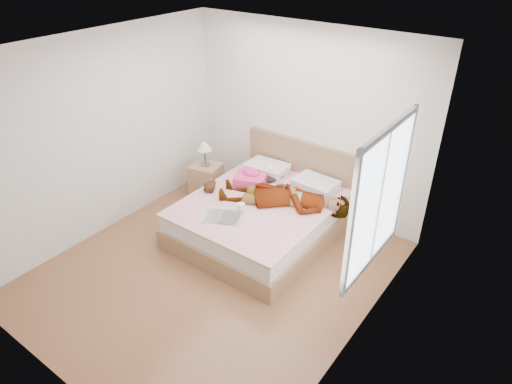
{
  "coord_description": "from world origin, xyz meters",
  "views": [
    {
      "loc": [
        2.95,
        -3.15,
        3.6
      ],
      "look_at": [
        0.0,
        0.85,
        0.7
      ],
      "focal_mm": 32.0,
      "sensor_mm": 36.0,
      "label": 1
    }
  ],
  "objects_px": {
    "towel": "(250,178)",
    "magazine": "(222,217)",
    "phone": "(271,167)",
    "plush_toy": "(210,186)",
    "woman": "(285,194)",
    "nightstand": "(206,178)",
    "bed": "(264,214)",
    "coffee_mug": "(241,207)"
  },
  "relations": [
    {
      "from": "towel",
      "to": "magazine",
      "type": "height_order",
      "value": "towel"
    },
    {
      "from": "phone",
      "to": "towel",
      "type": "height_order",
      "value": "towel"
    },
    {
      "from": "phone",
      "to": "towel",
      "type": "xyz_separation_m",
      "value": [
        -0.15,
        -0.28,
        -0.1
      ]
    },
    {
      "from": "plush_toy",
      "to": "woman",
      "type": "bearing_deg",
      "value": 20.37
    },
    {
      "from": "woman",
      "to": "nightstand",
      "type": "height_order",
      "value": "nightstand"
    },
    {
      "from": "towel",
      "to": "magazine",
      "type": "relative_size",
      "value": 0.91
    },
    {
      "from": "woman",
      "to": "bed",
      "type": "xyz_separation_m",
      "value": [
        -0.25,
        -0.1,
        -0.35
      ]
    },
    {
      "from": "magazine",
      "to": "woman",
      "type": "bearing_deg",
      "value": 62.5
    },
    {
      "from": "bed",
      "to": "nightstand",
      "type": "relative_size",
      "value": 2.24
    },
    {
      "from": "magazine",
      "to": "coffee_mug",
      "type": "xyz_separation_m",
      "value": [
        0.09,
        0.26,
        0.04
      ]
    },
    {
      "from": "phone",
      "to": "bed",
      "type": "distance_m",
      "value": 0.7
    },
    {
      "from": "magazine",
      "to": "nightstand",
      "type": "xyz_separation_m",
      "value": [
        -1.1,
        0.92,
        -0.21
      ]
    },
    {
      "from": "magazine",
      "to": "plush_toy",
      "type": "height_order",
      "value": "plush_toy"
    },
    {
      "from": "woman",
      "to": "nightstand",
      "type": "bearing_deg",
      "value": -118.7
    },
    {
      "from": "towel",
      "to": "nightstand",
      "type": "height_order",
      "value": "nightstand"
    },
    {
      "from": "towel",
      "to": "nightstand",
      "type": "relative_size",
      "value": 0.54
    },
    {
      "from": "phone",
      "to": "nightstand",
      "type": "relative_size",
      "value": 0.11
    },
    {
      "from": "towel",
      "to": "magazine",
      "type": "xyz_separation_m",
      "value": [
        0.24,
        -0.89,
        -0.08
      ]
    },
    {
      "from": "woman",
      "to": "magazine",
      "type": "distance_m",
      "value": 0.88
    },
    {
      "from": "towel",
      "to": "nightstand",
      "type": "distance_m",
      "value": 0.91
    },
    {
      "from": "plush_toy",
      "to": "coffee_mug",
      "type": "bearing_deg",
      "value": -13.1
    },
    {
      "from": "woman",
      "to": "magazine",
      "type": "xyz_separation_m",
      "value": [
        -0.4,
        -0.78,
        -0.11
      ]
    },
    {
      "from": "woman",
      "to": "coffee_mug",
      "type": "bearing_deg",
      "value": -54.77
    },
    {
      "from": "woman",
      "to": "plush_toy",
      "type": "distance_m",
      "value": 1.03
    },
    {
      "from": "phone",
      "to": "woman",
      "type": "bearing_deg",
      "value": -61.89
    },
    {
      "from": "woman",
      "to": "plush_toy",
      "type": "relative_size",
      "value": 6.58
    },
    {
      "from": "bed",
      "to": "towel",
      "type": "relative_size",
      "value": 4.15
    },
    {
      "from": "phone",
      "to": "coffee_mug",
      "type": "distance_m",
      "value": 0.94
    },
    {
      "from": "woman",
      "to": "towel",
      "type": "xyz_separation_m",
      "value": [
        -0.65,
        0.12,
        -0.03
      ]
    },
    {
      "from": "woman",
      "to": "coffee_mug",
      "type": "height_order",
      "value": "woman"
    },
    {
      "from": "towel",
      "to": "woman",
      "type": "bearing_deg",
      "value": -10.43
    },
    {
      "from": "plush_toy",
      "to": "nightstand",
      "type": "xyz_separation_m",
      "value": [
        -0.54,
        0.5,
        -0.27
      ]
    },
    {
      "from": "bed",
      "to": "towel",
      "type": "distance_m",
      "value": 0.55
    },
    {
      "from": "bed",
      "to": "plush_toy",
      "type": "relative_size",
      "value": 8.1
    },
    {
      "from": "magazine",
      "to": "coffee_mug",
      "type": "distance_m",
      "value": 0.28
    },
    {
      "from": "bed",
      "to": "nightstand",
      "type": "xyz_separation_m",
      "value": [
        -1.25,
        0.24,
        0.03
      ]
    },
    {
      "from": "phone",
      "to": "towel",
      "type": "bearing_deg",
      "value": -140.6
    },
    {
      "from": "phone",
      "to": "bed",
      "type": "height_order",
      "value": "bed"
    },
    {
      "from": "magazine",
      "to": "coffee_mug",
      "type": "height_order",
      "value": "coffee_mug"
    },
    {
      "from": "bed",
      "to": "magazine",
      "type": "bearing_deg",
      "value": -102.58
    },
    {
      "from": "bed",
      "to": "magazine",
      "type": "distance_m",
      "value": 0.73
    },
    {
      "from": "woman",
      "to": "coffee_mug",
      "type": "distance_m",
      "value": 0.6
    }
  ]
}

